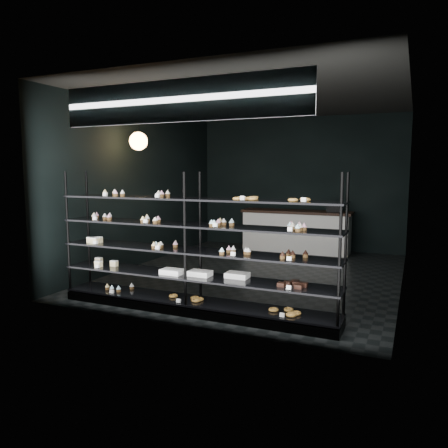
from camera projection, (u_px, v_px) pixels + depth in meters
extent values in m
cube|color=black|center=(258.00, 273.00, 8.18)|extent=(5.00, 6.00, 0.01)
cube|color=black|center=(259.00, 99.00, 7.79)|extent=(5.00, 6.00, 0.01)
cube|color=black|center=(299.00, 184.00, 10.71)|extent=(5.00, 0.01, 3.20)
cube|color=black|center=(176.00, 198.00, 5.26)|extent=(5.00, 0.01, 3.20)
cube|color=black|center=(144.00, 186.00, 8.98)|extent=(0.01, 6.00, 3.20)
cube|color=black|center=(406.00, 191.00, 6.98)|extent=(0.01, 6.00, 3.20)
cube|color=black|center=(193.00, 308.00, 5.97)|extent=(4.00, 0.50, 0.12)
cylinder|color=black|center=(68.00, 234.00, 6.45)|extent=(0.04, 0.04, 1.85)
cylinder|color=black|center=(88.00, 231.00, 6.85)|extent=(0.04, 0.04, 1.85)
cylinder|color=black|center=(185.00, 243.00, 5.66)|extent=(0.04, 0.04, 1.85)
cylinder|color=black|center=(200.00, 239.00, 6.06)|extent=(0.04, 0.04, 1.85)
cylinder|color=black|center=(340.00, 255.00, 4.87)|extent=(0.04, 0.04, 1.85)
cylinder|color=black|center=(346.00, 249.00, 5.27)|extent=(0.04, 0.04, 1.85)
cube|color=black|center=(193.00, 301.00, 5.96)|extent=(4.00, 0.50, 0.03)
cube|color=black|center=(193.00, 276.00, 5.92)|extent=(4.00, 0.50, 0.02)
cube|color=black|center=(193.00, 251.00, 5.88)|extent=(4.00, 0.50, 0.02)
cube|color=black|center=(193.00, 225.00, 5.83)|extent=(4.00, 0.50, 0.02)
cube|color=black|center=(192.00, 199.00, 5.79)|extent=(4.00, 0.50, 0.02)
cube|color=white|center=(107.00, 195.00, 6.13)|extent=(0.06, 0.04, 0.06)
cube|color=white|center=(160.00, 196.00, 5.78)|extent=(0.06, 0.04, 0.06)
cube|color=white|center=(244.00, 199.00, 5.30)|extent=(0.05, 0.04, 0.06)
cube|color=white|center=(305.00, 200.00, 5.00)|extent=(0.06, 0.04, 0.06)
cube|color=white|center=(94.00, 219.00, 6.27)|extent=(0.06, 0.04, 0.06)
cube|color=white|center=(143.00, 221.00, 5.93)|extent=(0.05, 0.04, 0.06)
cube|color=white|center=(215.00, 225.00, 5.50)|extent=(0.06, 0.04, 0.06)
cube|color=white|center=(292.00, 230.00, 5.10)|extent=(0.06, 0.04, 0.06)
cube|color=white|center=(96.00, 243.00, 6.31)|extent=(0.06, 0.04, 0.06)
cube|color=white|center=(157.00, 248.00, 5.89)|extent=(0.05, 0.04, 0.06)
cube|color=white|center=(231.00, 254.00, 5.46)|extent=(0.05, 0.04, 0.06)
cube|color=white|center=(292.00, 259.00, 5.14)|extent=(0.06, 0.04, 0.06)
cube|color=white|center=(95.00, 266.00, 6.36)|extent=(0.06, 0.04, 0.06)
cube|color=white|center=(288.00, 288.00, 5.20)|extent=(0.06, 0.04, 0.06)
cube|color=white|center=(109.00, 291.00, 6.31)|extent=(0.06, 0.04, 0.06)
cube|color=white|center=(182.00, 301.00, 5.83)|extent=(0.05, 0.04, 0.06)
cube|color=white|center=(279.00, 315.00, 5.29)|extent=(0.06, 0.04, 0.06)
cube|color=#0B1B3B|center=(178.00, 101.00, 5.19)|extent=(3.20, 0.04, 0.45)
cube|color=white|center=(177.00, 101.00, 5.17)|extent=(3.30, 0.02, 0.50)
cylinder|color=black|center=(138.00, 116.00, 7.83)|extent=(0.01, 0.01, 0.57)
sphere|color=#FFA859|center=(138.00, 141.00, 7.89)|extent=(0.32, 0.32, 0.32)
cube|color=silver|center=(296.00, 232.00, 10.36)|extent=(2.48, 0.60, 0.92)
cube|color=black|center=(296.00, 212.00, 10.30)|extent=(2.58, 0.65, 0.06)
cube|color=black|center=(334.00, 207.00, 9.93)|extent=(0.30, 0.30, 0.25)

